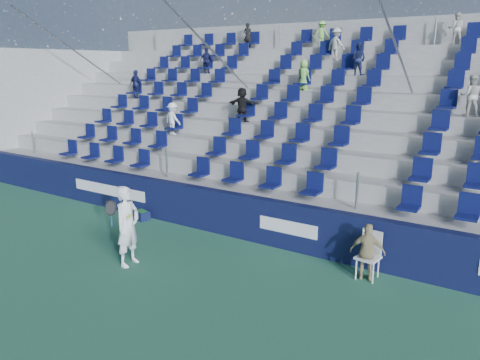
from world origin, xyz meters
TOP-DOWN VIEW (x-y plane):
  - ground at (0.00, 0.00)m, footprint 70.00×70.00m
  - sponsor_wall at (0.00, 3.15)m, footprint 24.00×0.32m
  - grandstand at (0.00, 8.24)m, footprint 24.00×8.17m
  - tennis_player at (-1.22, 0.24)m, footprint 0.69×0.73m
  - line_judge_chair at (3.69, 2.66)m, footprint 0.52×0.53m
  - line_judge at (3.69, 2.50)m, footprint 0.79×0.46m
  - ball_bin at (-3.32, 2.75)m, footprint 0.56×0.45m

SIDE VIEW (x-z plane):
  - ground at x=0.00m, z-range 0.00..0.00m
  - ball_bin at x=-3.32m, z-range 0.01..0.29m
  - line_judge_chair at x=3.69m, z-range 0.07..1.12m
  - sponsor_wall at x=0.00m, z-range 0.00..1.20m
  - line_judge at x=3.69m, z-range 0.00..1.27m
  - tennis_player at x=-1.22m, z-range 0.00..1.89m
  - grandstand at x=0.00m, z-range -1.18..5.45m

